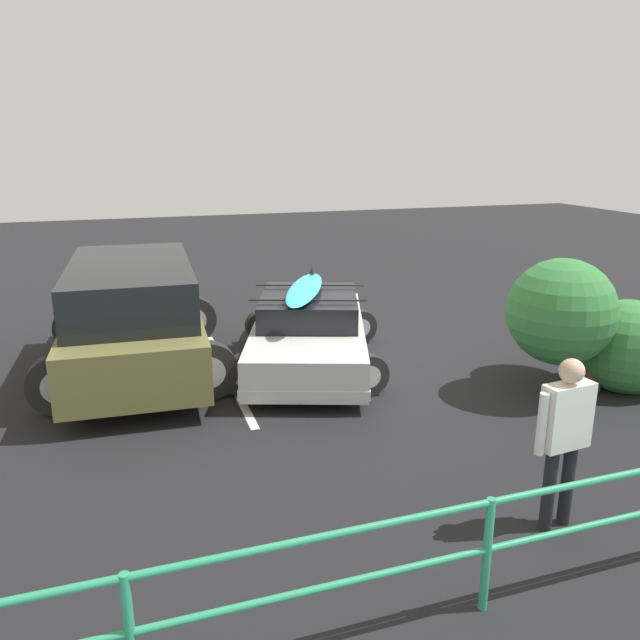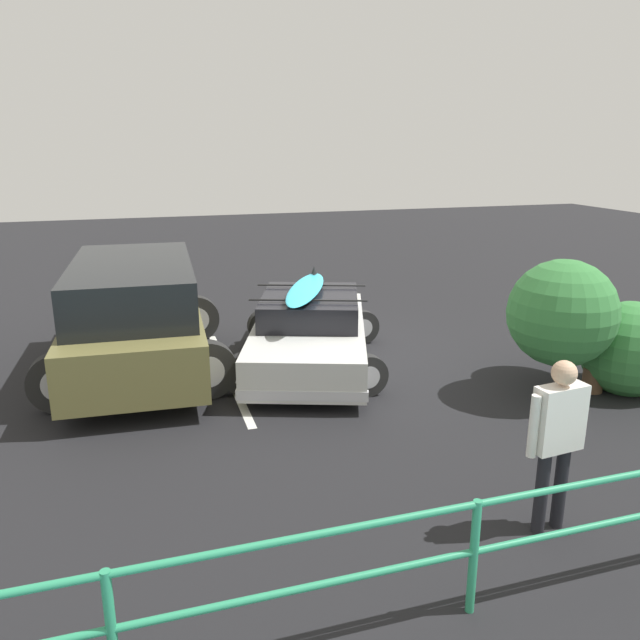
# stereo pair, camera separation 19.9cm
# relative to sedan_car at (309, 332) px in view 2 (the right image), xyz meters

# --- Properties ---
(ground_plane) EXTENTS (44.00, 44.00, 0.02)m
(ground_plane) POSITION_rel_sedan_car_xyz_m (-0.54, -0.25, -0.58)
(ground_plane) COLOR black
(ground_plane) RESTS_ON ground
(parking_stripe) EXTENTS (0.12, 4.14, 0.00)m
(parking_stripe) POSITION_rel_sedan_car_xyz_m (1.36, 0.03, -0.57)
(parking_stripe) COLOR silver
(parking_stripe) RESTS_ON ground
(sedan_car) EXTENTS (3.10, 4.34, 1.45)m
(sedan_car) POSITION_rel_sedan_car_xyz_m (0.00, 0.00, 0.00)
(sedan_car) COLOR silver
(sedan_car) RESTS_ON ground
(suv_car) EXTENTS (2.95, 4.85, 1.79)m
(suv_car) POSITION_rel_sedan_car_xyz_m (2.71, -0.55, 0.36)
(suv_car) COLOR brown
(suv_car) RESTS_ON ground
(person_bystander) EXTENTS (0.66, 0.24, 1.71)m
(person_bystander) POSITION_rel_sedan_car_xyz_m (-0.94, 5.04, 0.45)
(person_bystander) COLOR black
(person_bystander) RESTS_ON ground
(railing_fence) EXTENTS (10.68, 0.19, 0.99)m
(railing_fence) POSITION_rel_sedan_car_xyz_m (0.33, 5.80, 0.11)
(railing_fence) COLOR #2D9366
(railing_fence) RESTS_ON ground
(bush_near_left) EXTENTS (2.64, 1.98, 2.08)m
(bush_near_left) POSITION_rel_sedan_car_xyz_m (-3.55, 2.20, 0.46)
(bush_near_left) COLOR brown
(bush_near_left) RESTS_ON ground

